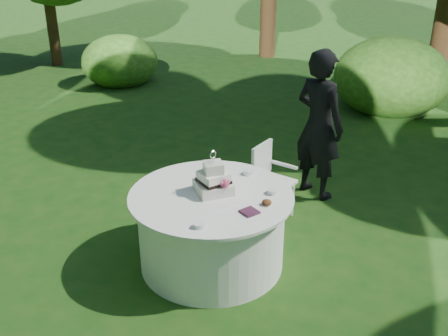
% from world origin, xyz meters
% --- Properties ---
extents(ground, '(80.00, 80.00, 0.00)m').
position_xyz_m(ground, '(0.00, 0.00, 0.00)').
color(ground, '#143D10').
rests_on(ground, ground).
extents(napkins, '(0.14, 0.14, 0.02)m').
position_xyz_m(napkins, '(0.07, -0.49, 0.78)').
color(napkins, '#431D34').
rests_on(napkins, table).
extents(feather_plume, '(0.48, 0.07, 0.01)m').
position_xyz_m(feather_plume, '(-0.16, -0.33, 0.78)').
color(feather_plume, white).
rests_on(feather_plume, table).
extents(guest, '(0.49, 0.70, 1.82)m').
position_xyz_m(guest, '(1.89, 0.47, 0.91)').
color(guest, black).
rests_on(guest, ground).
extents(table, '(1.56, 1.56, 0.77)m').
position_xyz_m(table, '(0.00, 0.00, 0.39)').
color(table, white).
rests_on(table, ground).
extents(cake, '(0.39, 0.39, 0.43)m').
position_xyz_m(cake, '(0.05, 0.02, 0.88)').
color(cake, beige).
rests_on(cake, table).
extents(chair, '(0.50, 0.50, 0.87)m').
position_xyz_m(chair, '(1.06, 0.38, 0.51)').
color(chair, white).
rests_on(chair, ground).
extents(votives, '(1.07, 0.67, 0.04)m').
position_xyz_m(votives, '(0.20, -0.21, 0.79)').
color(votives, white).
rests_on(votives, table).
extents(petal_cups, '(0.11, 0.99, 0.05)m').
position_xyz_m(petal_cups, '(0.30, -0.01, 0.79)').
color(petal_cups, '#562D16').
rests_on(petal_cups, table).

